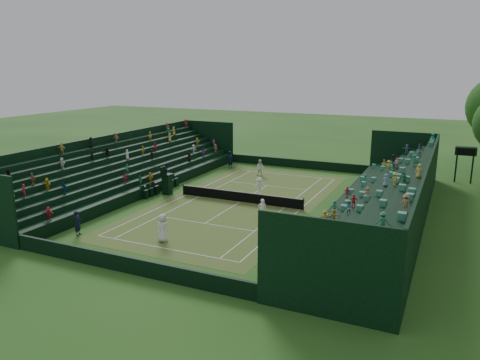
# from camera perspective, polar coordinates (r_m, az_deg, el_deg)

# --- Properties ---
(ground) EXTENTS (160.00, 160.00, 0.00)m
(ground) POSITION_cam_1_polar(r_m,az_deg,el_deg) (41.10, 0.00, -2.71)
(ground) COLOR #23551B
(ground) RESTS_ON ground
(court_surface) EXTENTS (12.97, 26.77, 0.01)m
(court_surface) POSITION_cam_1_polar(r_m,az_deg,el_deg) (41.10, 0.00, -2.70)
(court_surface) COLOR #3F7627
(court_surface) RESTS_ON ground
(perimeter_wall_north) EXTENTS (17.17, 0.20, 1.00)m
(perimeter_wall_north) POSITION_cam_1_polar(r_m,az_deg,el_deg) (55.39, 6.92, 2.00)
(perimeter_wall_north) COLOR black
(perimeter_wall_north) RESTS_ON ground
(perimeter_wall_south) EXTENTS (17.17, 0.20, 1.00)m
(perimeter_wall_south) POSITION_cam_1_polar(r_m,az_deg,el_deg) (28.16, -13.91, -9.92)
(perimeter_wall_south) COLOR black
(perimeter_wall_south) RESTS_ON ground
(perimeter_wall_east) EXTENTS (0.20, 31.77, 1.00)m
(perimeter_wall_east) POSITION_cam_1_polar(r_m,az_deg,el_deg) (38.33, 11.61, -3.43)
(perimeter_wall_east) COLOR black
(perimeter_wall_east) RESTS_ON ground
(perimeter_wall_west) EXTENTS (0.20, 31.77, 1.00)m
(perimeter_wall_west) POSITION_cam_1_polar(r_m,az_deg,el_deg) (45.07, -9.84, -0.79)
(perimeter_wall_west) COLOR black
(perimeter_wall_west) RESTS_ON ground
(north_grandstand) EXTENTS (6.60, 32.00, 4.90)m
(north_grandstand) POSITION_cam_1_polar(r_m,az_deg,el_deg) (37.38, 17.93, -2.59)
(north_grandstand) COLOR black
(north_grandstand) RESTS_ON ground
(south_grandstand) EXTENTS (6.60, 32.00, 4.90)m
(south_grandstand) POSITION_cam_1_polar(r_m,az_deg,el_deg) (47.28, -14.07, 0.98)
(south_grandstand) COLOR black
(south_grandstand) RESTS_ON ground
(tennis_net) EXTENTS (11.67, 0.10, 1.06)m
(tennis_net) POSITION_cam_1_polar(r_m,az_deg,el_deg) (40.96, 0.00, -2.00)
(tennis_net) COLOR black
(tennis_net) RESTS_ON ground
(scoreboard_tower) EXTENTS (2.00, 1.00, 3.70)m
(scoreboard_tower) POSITION_cam_1_polar(r_m,az_deg,el_deg) (52.49, 25.82, 3.03)
(scoreboard_tower) COLOR black
(scoreboard_tower) RESTS_ON ground
(umpire_chair) EXTENTS (0.92, 0.92, 2.89)m
(umpire_chair) POSITION_cam_1_polar(r_m,az_deg,el_deg) (43.88, -8.90, -0.15)
(umpire_chair) COLOR black
(umpire_chair) RESTS_ON ground
(courtside_chairs) EXTENTS (0.54, 5.51, 1.18)m
(courtside_chairs) POSITION_cam_1_polar(r_m,az_deg,el_deg) (44.93, -9.64, -0.90)
(courtside_chairs) COLOR black
(courtside_chairs) RESTS_ON ground
(player_near_west) EXTENTS (0.97, 0.65, 1.95)m
(player_near_west) POSITION_cam_1_polar(r_m,az_deg,el_deg) (32.15, -9.41, -5.79)
(player_near_west) COLOR white
(player_near_west) RESTS_ON ground
(player_near_east) EXTENTS (0.79, 0.66, 1.84)m
(player_near_east) POSITION_cam_1_polar(r_m,az_deg,el_deg) (35.72, 2.74, -3.71)
(player_near_east) COLOR white
(player_near_east) RESTS_ON ground
(player_far_west) EXTENTS (1.02, 0.89, 1.80)m
(player_far_west) POSITION_cam_1_polar(r_m,az_deg,el_deg) (50.88, 2.50, 1.51)
(player_far_west) COLOR white
(player_far_west) RESTS_ON ground
(player_far_east) EXTENTS (1.25, 1.11, 1.68)m
(player_far_east) POSITION_cam_1_polar(r_m,az_deg,el_deg) (43.18, 2.40, -0.77)
(player_far_east) COLOR white
(player_far_east) RESTS_ON ground
(line_judge_north) EXTENTS (0.68, 0.84, 2.01)m
(line_judge_north) POSITION_cam_1_polar(r_m,az_deg,el_deg) (54.70, -1.16, 2.49)
(line_judge_north) COLOR black
(line_judge_north) RESTS_ON ground
(line_judge_south) EXTENTS (0.62, 0.76, 1.79)m
(line_judge_south) POSITION_cam_1_polar(r_m,az_deg,el_deg) (34.81, -19.17, -5.00)
(line_judge_south) COLOR black
(line_judge_south) RESTS_ON ground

